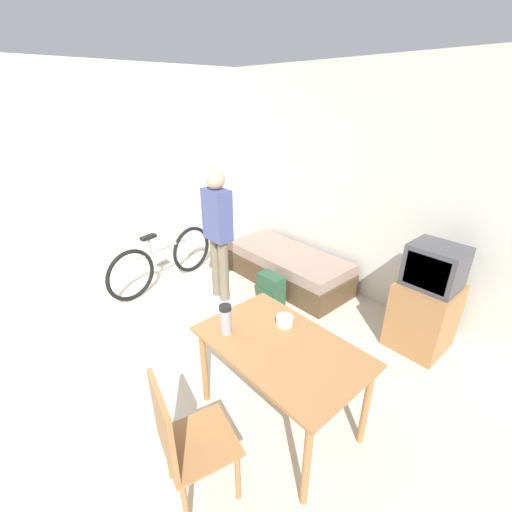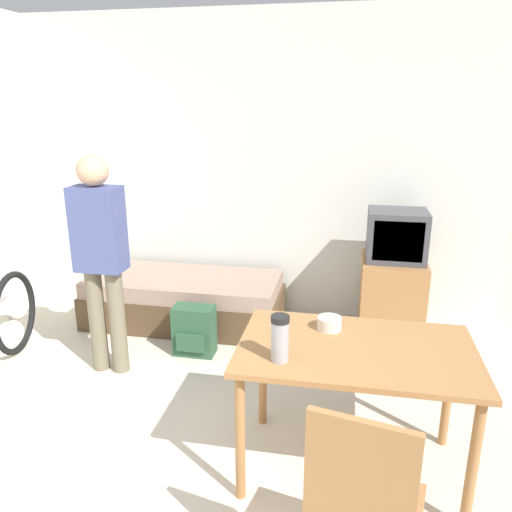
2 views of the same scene
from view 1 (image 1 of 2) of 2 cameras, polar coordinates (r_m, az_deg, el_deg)
name	(u,v)px [view 1 (image 1 of 2)]	position (r m, az deg, el deg)	size (l,w,h in m)	color
ground_plane	(55,420)	(3.40, -30.50, -22.44)	(20.00, 20.00, 0.00)	beige
wall_back	(338,183)	(4.44, 13.48, 11.79)	(4.91, 0.06, 2.70)	silver
wall_left	(134,177)	(4.91, -19.72, 12.27)	(0.06, 4.46, 2.70)	silver
daybed	(287,267)	(4.66, 5.24, -1.85)	(1.74, 0.76, 0.44)	#4C3823
tv	(426,303)	(3.74, 26.49, -7.00)	(0.51, 0.55, 1.11)	#9E6B3D
dining_table	(281,355)	(2.55, 4.15, -16.06)	(1.20, 0.75, 0.74)	#9E6B3D
wooden_chair	(183,439)	(2.29, -12.07, -27.69)	(0.49, 0.49, 0.95)	#9E6B3D
bicycle	(163,261)	(4.70, -15.18, -0.75)	(0.35, 1.64, 0.75)	black
person_standing	(218,228)	(4.02, -6.38, 4.62)	(0.34, 0.21, 1.60)	#6B604C
thermos_flask	(226,318)	(2.52, -5.09, -10.24)	(0.09, 0.09, 0.23)	#99999E
mate_bowl	(285,321)	(2.66, 4.78, -10.67)	(0.13, 0.13, 0.07)	beige
backpack	(271,290)	(4.15, 2.49, -5.68)	(0.32, 0.21, 0.40)	#284C33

